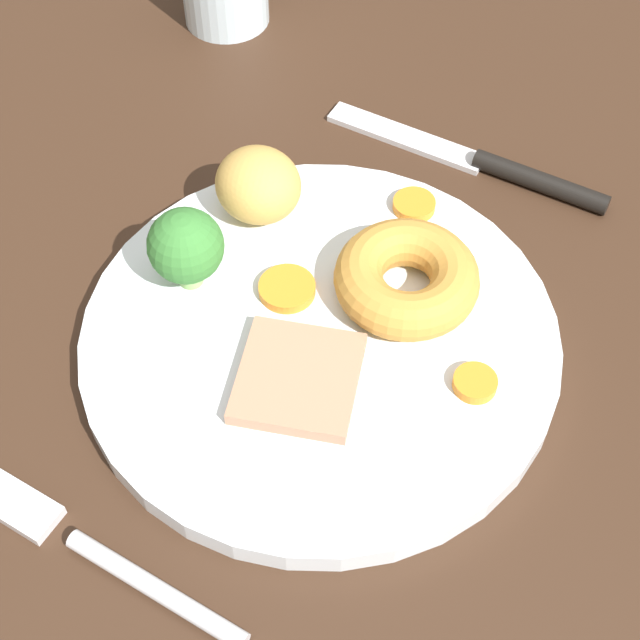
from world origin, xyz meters
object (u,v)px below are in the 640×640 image
at_px(roast_potato_left, 258,185).
at_px(broccoli_floret, 186,247).
at_px(dinner_plate, 320,339).
at_px(knife, 489,165).
at_px(fork, 96,553).
at_px(yorkshire_pudding, 407,278).
at_px(carrot_coin_front, 287,289).
at_px(carrot_coin_side, 475,383).
at_px(meat_slice_main, 295,383).
at_px(carrot_coin_back, 414,205).

bearing_deg(roast_potato_left, broccoli_floret, 175.92).
relative_size(dinner_plate, knife, 1.36).
bearing_deg(fork, knife, -98.66).
relative_size(yorkshire_pudding, carrot_coin_front, 2.51).
height_order(carrot_coin_front, carrot_coin_side, same).
bearing_deg(carrot_coin_side, dinner_plate, 95.61).
xyz_separation_m(roast_potato_left, carrot_coin_side, (-0.05, -0.16, -0.02)).
bearing_deg(yorkshire_pudding, dinner_plate, 148.24).
relative_size(meat_slice_main, carrot_coin_back, 2.52).
height_order(yorkshire_pudding, carrot_coin_side, yorkshire_pudding).
xyz_separation_m(carrot_coin_back, knife, (0.06, -0.02, -0.01)).
bearing_deg(yorkshire_pudding, broccoli_floret, 114.79).
bearing_deg(roast_potato_left, dinner_plate, -128.97).
height_order(dinner_plate, carrot_coin_back, carrot_coin_back).
relative_size(yorkshire_pudding, carrot_coin_side, 3.47).
bearing_deg(carrot_coin_side, yorkshire_pudding, 57.47).
bearing_deg(meat_slice_main, knife, -5.11).
bearing_deg(carrot_coin_side, carrot_coin_back, 40.01).
bearing_deg(carrot_coin_front, roast_potato_left, 44.99).
relative_size(carrot_coin_side, fork, 0.15).
bearing_deg(carrot_coin_back, knife, -17.95).
xyz_separation_m(fork, knife, (0.32, -0.06, 0.00)).
distance_m(carrot_coin_front, knife, 0.16).
bearing_deg(yorkshire_pudding, fork, 163.49).
height_order(dinner_plate, carrot_coin_side, carrot_coin_side).
xyz_separation_m(broccoli_floret, knife, (0.17, -0.10, -0.04)).
height_order(roast_potato_left, carrot_coin_back, roast_potato_left).
bearing_deg(roast_potato_left, carrot_coin_front, -135.01).
distance_m(roast_potato_left, carrot_coin_side, 0.17).
bearing_deg(carrot_coin_side, knife, 20.36).
bearing_deg(broccoli_floret, roast_potato_left, -4.08).
relative_size(dinner_plate, roast_potato_left, 4.96).
distance_m(dinner_plate, carrot_coin_front, 0.03).
bearing_deg(dinner_plate, carrot_coin_front, 63.13).
bearing_deg(carrot_coin_side, meat_slice_main, 119.98).
bearing_deg(yorkshire_pudding, meat_slice_main, 165.27).
bearing_deg(carrot_coin_front, fork, 179.12).
xyz_separation_m(carrot_coin_back, broccoli_floret, (-0.11, 0.08, 0.02)).
bearing_deg(carrot_coin_side, fork, 144.48).
relative_size(fork, knife, 0.83).
bearing_deg(roast_potato_left, knife, -41.85).
relative_size(dinner_plate, carrot_coin_front, 8.15).
bearing_deg(carrot_coin_front, meat_slice_main, -145.87).
bearing_deg(knife, meat_slice_main, 84.41).
xyz_separation_m(roast_potato_left, knife, (0.11, -0.10, -0.03)).
bearing_deg(broccoli_floret, carrot_coin_side, -85.55).
bearing_deg(carrot_coin_front, yorkshire_pudding, -61.86).
distance_m(yorkshire_pudding, carrot_coin_back, 0.07).
relative_size(meat_slice_main, yorkshire_pudding, 0.80).
height_order(meat_slice_main, carrot_coin_back, meat_slice_main).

